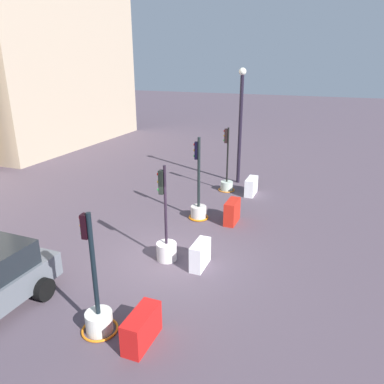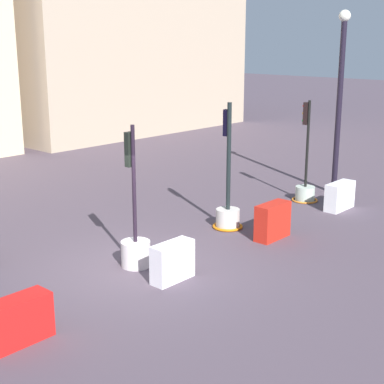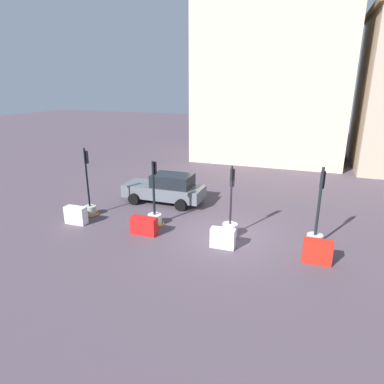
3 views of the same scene
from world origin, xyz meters
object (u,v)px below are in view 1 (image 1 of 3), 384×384
construction_barrier_3 (232,212)px  traffic_light_2 (166,243)px  traffic_light_3 (198,205)px  street_lamp_post (241,119)px  traffic_light_1 (98,312)px  construction_barrier_1 (142,328)px  construction_barrier_2 (200,255)px  construction_barrier_4 (251,186)px  traffic_light_4 (227,181)px

construction_barrier_3 → traffic_light_2: bearing=161.9°
traffic_light_3 → traffic_light_2: bearing=-176.5°
traffic_light_2 → construction_barrier_3: size_ratio=3.03×
street_lamp_post → traffic_light_1: bearing=179.5°
construction_barrier_1 → construction_barrier_2: size_ratio=1.18×
traffic_light_2 → traffic_light_3: (3.48, 0.21, -0.01)m
construction_barrier_4 → traffic_light_2: bearing=170.9°
traffic_light_3 → traffic_light_4: bearing=-1.2°
traffic_light_1 → construction_barrier_1: size_ratio=2.63×
construction_barrier_2 → traffic_light_4: bearing=10.3°
construction_barrier_4 → traffic_light_1: bearing=173.8°
construction_barrier_2 → construction_barrier_3: (3.58, -0.00, 0.04)m
traffic_light_3 → construction_barrier_2: bearing=-158.5°
traffic_light_4 → construction_barrier_4: 1.27m
street_lamp_post → construction_barrier_2: bearing=-172.7°
traffic_light_2 → construction_barrier_2: 1.18m
construction_barrier_3 → traffic_light_4: bearing=19.9°
construction_barrier_2 → construction_barrier_4: 7.07m
traffic_light_1 → construction_barrier_2: (3.61, -1.21, -0.11)m
traffic_light_3 → construction_barrier_1: bearing=-169.5°
traffic_light_2 → construction_barrier_2: bearing=-90.9°
traffic_light_1 → construction_barrier_1: 1.15m
construction_barrier_3 → street_lamp_post: (5.06, 1.11, 2.85)m
traffic_light_4 → street_lamp_post: (1.46, -0.19, 2.80)m
traffic_light_3 → traffic_light_4: (3.69, -0.08, -0.06)m
construction_barrier_4 → street_lamp_post: bearing=34.1°
construction_barrier_4 → street_lamp_post: size_ratio=0.19×
traffic_light_2 → traffic_light_4: 7.17m
traffic_light_4 → construction_barrier_3: 3.83m
construction_barrier_2 → traffic_light_2: bearing=89.1°
traffic_light_4 → construction_barrier_4: size_ratio=2.80×
traffic_light_1 → construction_barrier_3: (7.20, -1.21, -0.07)m
construction_barrier_4 → traffic_light_3: bearing=159.5°
construction_barrier_2 → street_lamp_post: 9.18m
traffic_light_1 → street_lamp_post: bearing=-0.5°
traffic_light_1 → construction_barrier_4: bearing=-6.2°
construction_barrier_3 → street_lamp_post: size_ratio=0.18×
traffic_light_1 → construction_barrier_2: bearing=-18.6°
traffic_light_4 → construction_barrier_3: size_ratio=2.99×
construction_barrier_4 → construction_barrier_3: bearing=-179.2°
street_lamp_post → construction_barrier_3: bearing=-167.6°
traffic_light_4 → construction_barrier_3: bearing=-160.1°
traffic_light_2 → street_lamp_post: size_ratio=0.55×
traffic_light_1 → traffic_light_3: size_ratio=0.92×
street_lamp_post → traffic_light_3: bearing=177.0°
construction_barrier_1 → construction_barrier_2: construction_barrier_2 is taller
construction_barrier_3 → construction_barrier_4: size_ratio=0.94×
construction_barrier_1 → street_lamp_post: size_ratio=0.20×
traffic_light_2 → construction_barrier_1: 3.77m
construction_barrier_1 → street_lamp_post: bearing=4.9°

